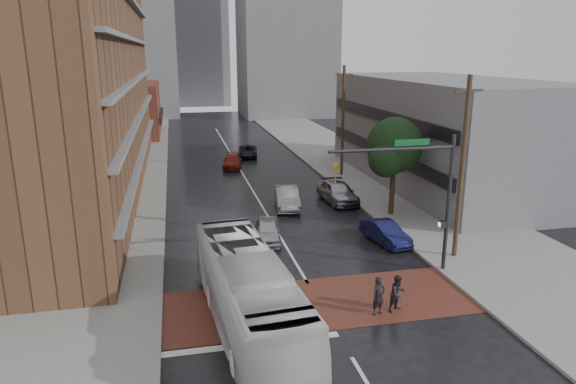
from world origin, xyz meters
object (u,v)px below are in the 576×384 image
transit_bus (248,292)px  pedestrian_a (379,296)px  car_travel_c (232,161)px  car_parked_mid (340,193)px  pedestrian_b (398,293)px  car_travel_a (267,231)px  car_travel_b (287,198)px  suv_travel (248,151)px  car_parked_near (385,233)px  car_parked_far (337,192)px

transit_bus → pedestrian_a: (5.67, -0.10, -0.74)m
car_travel_c → car_parked_mid: (6.67, -13.80, 0.08)m
pedestrian_b → car_travel_a: size_ratio=0.43×
car_travel_b → suv_travel: 19.58m
car_travel_c → car_parked_near: (6.60, -22.79, 0.02)m
car_travel_a → car_parked_mid: (6.93, 7.14, 0.04)m
car_parked_near → suv_travel: bearing=88.7°
suv_travel → car_parked_far: 19.35m
pedestrian_a → car_parked_far: size_ratio=0.37×
car_travel_a → pedestrian_a: bearing=-63.8°
pedestrian_a → car_travel_b: 16.42m
pedestrian_b → car_parked_near: pedestrian_b is taller
car_parked_near → car_parked_far: car_parked_far is taller
pedestrian_a → car_parked_near: (3.75, 8.11, -0.23)m
car_parked_near → pedestrian_a: bearing=-125.0°
car_travel_c → car_parked_near: car_parked_near is taller
transit_bus → car_parked_near: bearing=35.6°
transit_bus → car_parked_mid: bearing=56.0°
car_parked_near → car_travel_a: bearing=154.8°
car_travel_c → suv_travel: size_ratio=0.98×
car_parked_near → car_parked_mid: car_parked_mid is taller
car_parked_far → transit_bus: bearing=-122.8°
pedestrian_b → car_travel_b: bearing=73.9°
car_travel_c → suv_travel: car_travel_c is taller
car_travel_a → car_parked_mid: 9.95m
transit_bus → pedestrian_a: bearing=-5.8°
pedestrian_b → pedestrian_a: bearing=166.5°
car_travel_c → car_parked_mid: car_parked_mid is taller
pedestrian_a → car_travel_a: (-3.11, 9.95, -0.21)m
car_travel_c → car_parked_far: 15.22m
transit_bus → suv_travel: 36.27m
pedestrian_b → suv_travel: bearing=71.4°
transit_bus → car_travel_c: size_ratio=2.67×
car_parked_mid → car_travel_a: bearing=-133.3°
car_travel_a → car_travel_b: bearing=76.5°
car_travel_a → suv_travel: 26.17m
pedestrian_a → suv_travel: bearing=72.5°
pedestrian_b → car_travel_a: (-4.07, 9.83, -0.17)m
transit_bus → car_travel_c: (2.82, 30.80, -0.99)m
transit_bus → pedestrian_b: transit_bus is taller
car_travel_a → suv_travel: size_ratio=0.89×
transit_bus → suv_travel: (5.08, 35.90, -1.00)m
car_travel_c → car_parked_near: bearing=-64.8°
pedestrian_a → car_parked_near: size_ratio=0.45×
pedestrian_a → suv_travel: size_ratio=0.40×
car_travel_a → car_travel_b: (2.65, 6.46, 0.10)m
transit_bus → car_travel_c: transit_bus is taller
car_travel_a → car_parked_mid: size_ratio=0.81×
transit_bus → car_travel_b: (5.20, 16.32, -0.85)m
car_travel_c → car_parked_near: 23.72m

